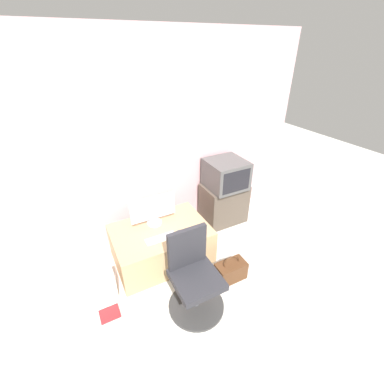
{
  "coord_description": "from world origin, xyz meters",
  "views": [
    {
      "loc": [
        -1.01,
        -1.67,
        2.41
      ],
      "look_at": [
        0.34,
        0.93,
        0.7
      ],
      "focal_mm": 24.0,
      "sensor_mm": 36.0,
      "label": 1
    }
  ],
  "objects_px": {
    "keyboard": "(161,238)",
    "crt_tv": "(226,174)",
    "handbag": "(231,271)",
    "main_monitor": "(153,210)",
    "cardboard_box_lower": "(101,286)",
    "book": "(110,314)",
    "mouse": "(179,231)",
    "office_chair": "(194,279)"
  },
  "relations": [
    {
      "from": "cardboard_box_lower",
      "to": "book",
      "type": "distance_m",
      "value": 0.3
    },
    {
      "from": "main_monitor",
      "to": "mouse",
      "type": "xyz_separation_m",
      "value": [
        0.2,
        -0.29,
        -0.18
      ]
    },
    {
      "from": "main_monitor",
      "to": "cardboard_box_lower",
      "type": "relative_size",
      "value": 1.65
    },
    {
      "from": "keyboard",
      "to": "main_monitor",
      "type": "bearing_deg",
      "value": 82.84
    },
    {
      "from": "handbag",
      "to": "crt_tv",
      "type": "bearing_deg",
      "value": 61.12
    },
    {
      "from": "main_monitor",
      "to": "book",
      "type": "distance_m",
      "value": 1.2
    },
    {
      "from": "crt_tv",
      "to": "mouse",
      "type": "bearing_deg",
      "value": -154.31
    },
    {
      "from": "mouse",
      "to": "crt_tv",
      "type": "distance_m",
      "value": 1.11
    },
    {
      "from": "handbag",
      "to": "cardboard_box_lower",
      "type": "bearing_deg",
      "value": 162.96
    },
    {
      "from": "main_monitor",
      "to": "crt_tv",
      "type": "height_order",
      "value": "crt_tv"
    },
    {
      "from": "mouse",
      "to": "keyboard",
      "type": "bearing_deg",
      "value": -176.02
    },
    {
      "from": "crt_tv",
      "to": "book",
      "type": "bearing_deg",
      "value": -156.63
    },
    {
      "from": "keyboard",
      "to": "handbag",
      "type": "height_order",
      "value": "keyboard"
    },
    {
      "from": "keyboard",
      "to": "office_chair",
      "type": "height_order",
      "value": "office_chair"
    },
    {
      "from": "keyboard",
      "to": "crt_tv",
      "type": "relative_size",
      "value": 0.67
    },
    {
      "from": "crt_tv",
      "to": "office_chair",
      "type": "xyz_separation_m",
      "value": [
        -1.09,
        -1.1,
        -0.45
      ]
    },
    {
      "from": "keyboard",
      "to": "mouse",
      "type": "distance_m",
      "value": 0.24
    },
    {
      "from": "main_monitor",
      "to": "keyboard",
      "type": "distance_m",
      "value": 0.37
    },
    {
      "from": "cardboard_box_lower",
      "to": "handbag",
      "type": "distance_m",
      "value": 1.44
    },
    {
      "from": "office_chair",
      "to": "handbag",
      "type": "height_order",
      "value": "office_chair"
    },
    {
      "from": "handbag",
      "to": "book",
      "type": "distance_m",
      "value": 1.38
    },
    {
      "from": "mouse",
      "to": "main_monitor",
      "type": "bearing_deg",
      "value": 123.9
    },
    {
      "from": "keyboard",
      "to": "crt_tv",
      "type": "distance_m",
      "value": 1.33
    },
    {
      "from": "keyboard",
      "to": "cardboard_box_lower",
      "type": "xyz_separation_m",
      "value": [
        -0.73,
        -0.1,
        -0.29
      ]
    },
    {
      "from": "office_chair",
      "to": "handbag",
      "type": "xyz_separation_m",
      "value": [
        0.53,
        0.1,
        -0.24
      ]
    },
    {
      "from": "office_chair",
      "to": "cardboard_box_lower",
      "type": "relative_size",
      "value": 2.57
    },
    {
      "from": "office_chair",
      "to": "book",
      "type": "bearing_deg",
      "value": 162.02
    },
    {
      "from": "mouse",
      "to": "handbag",
      "type": "xyz_separation_m",
      "value": [
        0.4,
        -0.54,
        -0.35
      ]
    },
    {
      "from": "cardboard_box_lower",
      "to": "book",
      "type": "height_order",
      "value": "cardboard_box_lower"
    },
    {
      "from": "crt_tv",
      "to": "book",
      "type": "distance_m",
      "value": 2.23
    },
    {
      "from": "main_monitor",
      "to": "crt_tv",
      "type": "xyz_separation_m",
      "value": [
        1.15,
        0.17,
        0.15
      ]
    },
    {
      "from": "cardboard_box_lower",
      "to": "mouse",
      "type": "bearing_deg",
      "value": 7.06
    },
    {
      "from": "book",
      "to": "keyboard",
      "type": "bearing_deg",
      "value": 25.93
    },
    {
      "from": "main_monitor",
      "to": "office_chair",
      "type": "xyz_separation_m",
      "value": [
        0.07,
        -0.93,
        -0.3
      ]
    },
    {
      "from": "handbag",
      "to": "book",
      "type": "height_order",
      "value": "handbag"
    },
    {
      "from": "book",
      "to": "office_chair",
      "type": "bearing_deg",
      "value": -17.98
    },
    {
      "from": "keyboard",
      "to": "book",
      "type": "bearing_deg",
      "value": -154.07
    },
    {
      "from": "main_monitor",
      "to": "handbag",
      "type": "distance_m",
      "value": 1.16
    },
    {
      "from": "keyboard",
      "to": "cardboard_box_lower",
      "type": "bearing_deg",
      "value": -171.96
    },
    {
      "from": "office_chair",
      "to": "book",
      "type": "relative_size",
      "value": 4.49
    },
    {
      "from": "main_monitor",
      "to": "handbag",
      "type": "bearing_deg",
      "value": -54.24
    },
    {
      "from": "mouse",
      "to": "cardboard_box_lower",
      "type": "relative_size",
      "value": 0.17
    }
  ]
}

